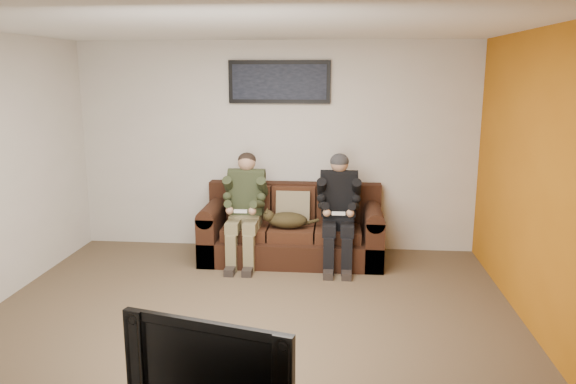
# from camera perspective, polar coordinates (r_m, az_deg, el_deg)

# --- Properties ---
(floor) EXTENTS (5.00, 5.00, 0.00)m
(floor) POSITION_cam_1_polar(r_m,az_deg,el_deg) (5.27, -4.01, -12.91)
(floor) COLOR brown
(floor) RESTS_ON ground
(ceiling) EXTENTS (5.00, 5.00, 0.00)m
(ceiling) POSITION_cam_1_polar(r_m,az_deg,el_deg) (4.78, -4.49, 16.57)
(ceiling) COLOR silver
(ceiling) RESTS_ON ground
(wall_back) EXTENTS (5.00, 0.00, 5.00)m
(wall_back) POSITION_cam_1_polar(r_m,az_deg,el_deg) (7.06, -1.24, 4.61)
(wall_back) COLOR beige
(wall_back) RESTS_ON ground
(wall_front) EXTENTS (5.00, 0.00, 5.00)m
(wall_front) POSITION_cam_1_polar(r_m,az_deg,el_deg) (2.74, -12.01, -7.96)
(wall_front) COLOR beige
(wall_front) RESTS_ON ground
(wall_right) EXTENTS (0.00, 4.50, 4.50)m
(wall_right) POSITION_cam_1_polar(r_m,az_deg,el_deg) (5.09, 24.75, 0.51)
(wall_right) COLOR beige
(wall_right) RESTS_ON ground
(accent_wall_right) EXTENTS (0.00, 4.50, 4.50)m
(accent_wall_right) POSITION_cam_1_polar(r_m,az_deg,el_deg) (5.09, 24.64, 0.52)
(accent_wall_right) COLOR #B86712
(accent_wall_right) RESTS_ON ground
(sofa) EXTENTS (2.14, 0.92, 0.87)m
(sofa) POSITION_cam_1_polar(r_m,az_deg,el_deg) (6.82, 0.48, -3.99)
(sofa) COLOR black
(sofa) RESTS_ON ground
(throw_pillow) EXTENTS (0.41, 0.19, 0.40)m
(throw_pillow) POSITION_cam_1_polar(r_m,az_deg,el_deg) (6.79, 0.52, -1.53)
(throw_pillow) COLOR #7D7052
(throw_pillow) RESTS_ON sofa
(throw_blanket) EXTENTS (0.44, 0.21, 0.08)m
(throw_blanket) POSITION_cam_1_polar(r_m,az_deg,el_deg) (7.03, -4.58, 1.03)
(throw_blanket) COLOR gray
(throw_blanket) RESTS_ON sofa
(person_left) EXTENTS (0.51, 0.87, 1.28)m
(person_left) POSITION_cam_1_polar(r_m,az_deg,el_deg) (6.62, -4.38, -1.05)
(person_left) COLOR olive
(person_left) RESTS_ON sofa
(person_right) EXTENTS (0.51, 0.86, 1.29)m
(person_right) POSITION_cam_1_polar(r_m,az_deg,el_deg) (6.53, 5.17, -1.22)
(person_right) COLOR black
(person_right) RESTS_ON sofa
(cat) EXTENTS (0.66, 0.26, 0.24)m
(cat) POSITION_cam_1_polar(r_m,az_deg,el_deg) (6.57, -0.21, -2.84)
(cat) COLOR #413519
(cat) RESTS_ON sofa
(framed_poster) EXTENTS (1.25, 0.05, 0.52)m
(framed_poster) POSITION_cam_1_polar(r_m,az_deg,el_deg) (6.96, -0.89, 11.11)
(framed_poster) COLOR black
(framed_poster) RESTS_ON wall_back
(television) EXTENTS (0.99, 0.38, 0.57)m
(television) POSITION_cam_1_polar(r_m,az_deg,el_deg) (3.23, -7.42, -16.76)
(television) COLOR black
(television) RESTS_ON tv_stand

